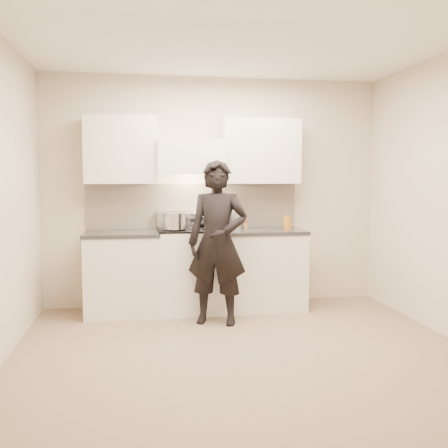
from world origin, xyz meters
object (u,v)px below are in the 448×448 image
(stove, at_px, (192,269))
(wok, at_px, (204,217))
(person, at_px, (217,243))
(utensil_crock, at_px, (235,219))
(counter_right, at_px, (263,269))

(stove, xyz_separation_m, wok, (0.15, 0.11, 0.59))
(stove, bearing_deg, person, -69.12)
(utensil_crock, bearing_deg, stove, -158.63)
(person, bearing_deg, counter_right, 60.29)
(counter_right, relative_size, utensil_crock, 2.55)
(wok, relative_size, person, 0.28)
(utensil_crock, height_order, person, person)
(stove, xyz_separation_m, counter_right, (0.83, 0.00, -0.01))
(counter_right, relative_size, person, 0.54)
(wok, height_order, utensil_crock, utensil_crock)
(counter_right, bearing_deg, stove, -180.00)
(counter_right, xyz_separation_m, person, (-0.62, -0.55, 0.39))
(wok, xyz_separation_m, person, (0.06, -0.66, -0.22))
(counter_right, distance_m, utensil_crock, 0.67)
(utensil_crock, xyz_separation_m, person, (-0.33, -0.76, -0.18))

